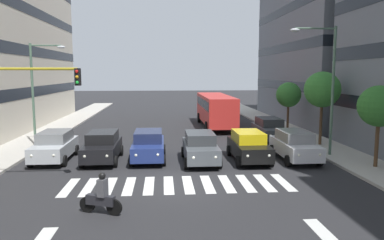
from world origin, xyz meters
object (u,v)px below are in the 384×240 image
Objects in this scene: car_row2_0 at (269,129)px; street_tree_1 at (322,90)px; car_1 at (249,146)px; street_lamp_right at (38,84)px; car_2 at (200,147)px; motorcycle_with_rider at (101,197)px; traffic_light_gantry at (12,106)px; car_0 at (295,145)px; street_lamp_left at (326,78)px; street_tree_0 at (379,106)px; street_tree_2 at (289,95)px; car_3 at (148,145)px; bus_behind_traffic at (215,107)px; car_5 at (55,146)px; car_4 at (103,146)px.

street_tree_1 reaches higher than car_row2_0.
street_lamp_right is at bearing -20.49° from car_1.
car_2 is at bearing 47.19° from car_row2_0.
traffic_light_gantry reaches higher than motorcycle_with_rider.
street_lamp_left is (-2.01, -0.56, 3.92)m from car_0.
street_tree_2 is at bearing -87.91° from street_tree_0.
car_row2_0 is 17.36m from motorcycle_with_rider.
bus_behind_traffic is at bearing -114.13° from car_3.
bus_behind_traffic reaches higher than car_1.
street_tree_1 is (-19.39, 1.29, -0.39)m from street_lamp_right.
car_5 is at bearing -92.74° from traffic_light_gantry.
car_4 is 0.42× the size of bus_behind_traffic.
traffic_light_gantry is (4.31, -3.50, 3.05)m from motorcycle_with_rider.
motorcycle_with_rider is at bearing 71.27° from bus_behind_traffic.
car_0 is 4.44m from street_lamp_left.
car_5 is at bearing 28.36° from street_tree_2.
car_2 is at bearing 172.59° from car_5.
car_0 and car_3 have the same top height.
street_tree_0 is (-6.33, 2.45, 2.49)m from car_1.
motorcycle_with_rider is 0.23× the size of street_lamp_right.
street_tree_2 is at bearing -140.80° from car_3.
motorcycle_with_rider is at bearing 80.43° from car_3.
bus_behind_traffic is 2.07× the size of street_tree_1.
car_2 is at bearing 1.45° from car_0.
car_2 is at bearing -13.99° from street_tree_0.
street_tree_2 is (-11.72, -9.56, 2.34)m from car_3.
street_lamp_left is 3.67m from street_tree_0.
car_0 is at bearing 49.52° from street_tree_1.
car_0 is 1.02× the size of street_tree_0.
car_5 is at bearing -4.76° from car_1.
street_tree_0 reaches higher than car_5.
bus_behind_traffic reaches higher than car_0.
street_lamp_right is (4.92, -4.43, 3.47)m from car_4.
car_3 is at bearing -139.78° from traffic_light_gantry.
car_1 is 1.00× the size of car_4.
car_3 and car_row2_0 have the same top height.
car_3 is 2.66m from car_4.
car_1 is at bearing 60.17° from street_tree_2.
street_tree_2 is at bearing -146.17° from car_4.
car_row2_0 is at bearing -144.55° from traffic_light_gantry.
car_5 is 5.84m from traffic_light_gantry.
street_tree_2 is (-14.37, -9.63, 2.34)m from car_4.
car_5 is 0.81× the size of traffic_light_gantry.
street_lamp_left is at bearing 179.36° from car_3.
car_2 is (5.63, 0.14, 0.00)m from car_0.
car_0 is 0.42× the size of bus_behind_traffic.
car_3 is at bearing 32.07° from car_row2_0.
car_0 is 8.64m from car_3.
car_2 is 3.10m from car_3.
car_2 is at bearing 5.28° from street_lamp_left.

